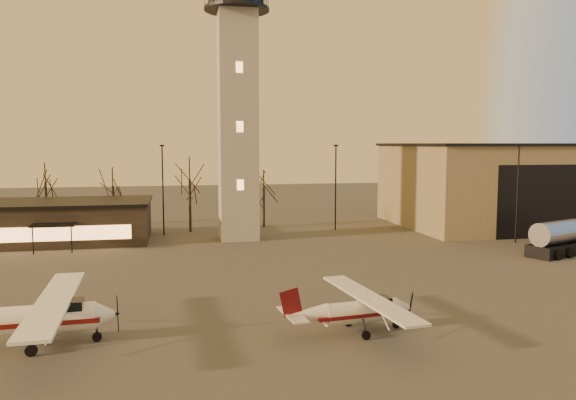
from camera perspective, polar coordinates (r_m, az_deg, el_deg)
The scene contains 9 objects.
ground at distance 32.23m, azimuth 1.03°, elevation -12.82°, with size 220.00×220.00×0.00m, color #3D3B38.
control_tower at distance 60.50m, azimuth -5.16°, elevation 11.48°, with size 6.80×6.80×32.60m.
hangar at distance 76.88m, azimuth 22.32°, elevation 1.51°, with size 30.60×20.60×10.30m.
terminal at distance 64.23m, azimuth -25.15°, elevation -2.05°, with size 25.40×12.20×4.30m.
light_poles at distance 61.44m, azimuth -4.70°, elevation 1.20°, with size 58.50×12.25×10.14m.
tree_row at distance 69.50m, azimuth -17.22°, elevation 1.93°, with size 37.20×9.20×8.80m.
cessna_front at distance 31.48m, azimuth 7.69°, elevation -11.49°, with size 8.13×10.25×2.81m.
cessna_rear at distance 31.69m, azimuth -23.36°, elevation -11.42°, with size 9.81×12.40×3.42m.
fuel_truck at distance 58.33m, azimuth 26.25°, elevation -3.72°, with size 8.96×5.56×3.22m.
Camera 1 is at (-6.56, -29.84, 10.27)m, focal length 35.00 mm.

